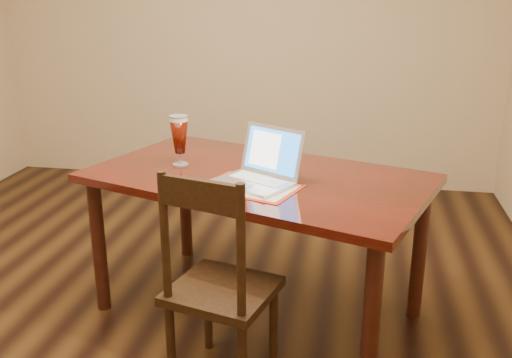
# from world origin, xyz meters

# --- Properties ---
(ground) EXTENTS (5.00, 5.00, 0.00)m
(ground) POSITION_xyz_m (0.00, 0.00, 0.00)
(ground) COLOR black
(ground) RESTS_ON ground
(dining_table) EXTENTS (1.93, 1.47, 1.08)m
(dining_table) POSITION_xyz_m (0.52, 0.21, 0.71)
(dining_table) COLOR #4F0F0A
(dining_table) RESTS_ON ground
(dining_chair) EXTENTS (0.52, 0.51, 1.02)m
(dining_chair) POSITION_xyz_m (0.47, -0.40, 0.48)
(dining_chair) COLOR black
(dining_chair) RESTS_ON ground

